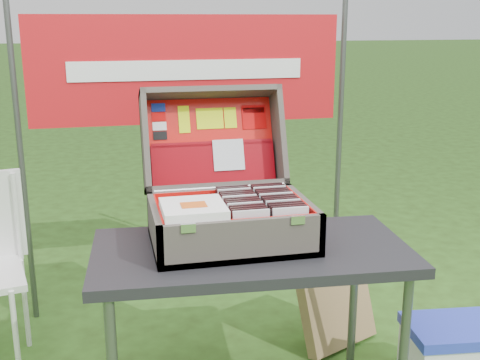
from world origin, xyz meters
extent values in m
cube|color=black|center=(0.08, 0.02, 0.71)|extent=(1.21, 0.66, 0.04)
cylinder|color=#59595B|center=(0.60, -0.21, 0.35)|extent=(0.04, 0.04, 0.69)
cylinder|color=#59595B|center=(-0.45, 0.25, 0.35)|extent=(0.04, 0.04, 0.69)
cylinder|color=#59595B|center=(0.60, 0.25, 0.35)|extent=(0.04, 0.04, 0.69)
cube|color=#575048|center=(0.01, 0.08, 0.74)|extent=(0.59, 0.42, 0.02)
cube|color=#575048|center=(0.01, -0.12, 0.81)|extent=(0.59, 0.02, 0.16)
cube|color=#575048|center=(0.01, 0.28, 0.81)|extent=(0.59, 0.02, 0.16)
cube|color=#575048|center=(-0.27, 0.08, 0.81)|extent=(0.02, 0.42, 0.16)
cube|color=#575048|center=(0.30, 0.08, 0.81)|extent=(0.02, 0.42, 0.16)
cube|color=red|center=(0.01, 0.08, 0.76)|extent=(0.55, 0.38, 0.01)
cube|color=silver|center=(-0.18, -0.13, 0.88)|extent=(0.05, 0.01, 0.03)
cube|color=silver|center=(0.20, -0.13, 0.88)|extent=(0.05, 0.01, 0.03)
cylinder|color=silver|center=(0.01, 0.29, 0.89)|extent=(0.53, 0.02, 0.02)
cube|color=#575048|center=(0.01, 0.50, 1.04)|extent=(0.59, 0.17, 0.41)
cube|color=#575048|center=(0.01, 0.51, 1.25)|extent=(0.59, 0.16, 0.08)
cube|color=#575048|center=(0.01, 0.37, 0.87)|extent=(0.59, 0.16, 0.08)
cube|color=#575048|center=(-0.27, 0.44, 1.06)|extent=(0.02, 0.30, 0.45)
cube|color=#575048|center=(0.30, 0.44, 1.06)|extent=(0.02, 0.30, 0.45)
cube|color=red|center=(0.01, 0.49, 1.04)|extent=(0.54, 0.13, 0.35)
cube|color=red|center=(0.01, -0.11, 0.82)|extent=(0.55, 0.01, 0.14)
cube|color=red|center=(0.01, 0.26, 0.82)|extent=(0.55, 0.01, 0.14)
cube|color=red|center=(-0.26, 0.08, 0.82)|extent=(0.01, 0.38, 0.14)
cube|color=red|center=(0.28, 0.08, 0.82)|extent=(0.01, 0.38, 0.14)
cube|color=#740108|center=(0.01, 0.43, 0.96)|extent=(0.53, 0.09, 0.17)
cube|color=#740108|center=(0.01, 0.46, 1.04)|extent=(0.52, 0.03, 0.03)
cube|color=silver|center=(0.08, 0.43, 0.99)|extent=(0.13, 0.06, 0.13)
cube|color=#1933B2|center=(-0.21, 0.53, 1.19)|extent=(0.06, 0.02, 0.03)
cube|color=#BF0000|center=(-0.21, 0.52, 1.15)|extent=(0.06, 0.02, 0.03)
cube|color=white|center=(-0.21, 0.51, 1.12)|extent=(0.06, 0.02, 0.03)
cube|color=black|center=(-0.21, 0.49, 1.08)|extent=(0.06, 0.02, 0.03)
cube|color=#CCE809|center=(-0.10, 0.52, 1.14)|extent=(0.05, 0.04, 0.11)
cube|color=#CCE809|center=(0.01, 0.52, 1.14)|extent=(0.12, 0.03, 0.09)
cube|color=#CCE809|center=(0.10, 0.52, 1.14)|extent=(0.05, 0.03, 0.09)
cube|color=#BF0000|center=(0.21, 0.52, 1.14)|extent=(0.11, 0.04, 0.10)
cube|color=black|center=(0.21, 0.53, 1.17)|extent=(0.10, 0.01, 0.02)
cube|color=silver|center=(0.05, -0.09, 0.84)|extent=(0.13, 0.01, 0.15)
cube|color=black|center=(0.05, -0.06, 0.84)|extent=(0.13, 0.01, 0.15)
cube|color=black|center=(0.05, -0.04, 0.84)|extent=(0.13, 0.01, 0.15)
cube|color=black|center=(0.05, -0.02, 0.84)|extent=(0.13, 0.01, 0.15)
cube|color=silver|center=(0.05, 0.01, 0.84)|extent=(0.13, 0.01, 0.15)
cube|color=black|center=(0.05, 0.03, 0.84)|extent=(0.13, 0.01, 0.15)
cube|color=black|center=(0.05, 0.05, 0.84)|extent=(0.13, 0.01, 0.15)
cube|color=black|center=(0.05, 0.08, 0.84)|extent=(0.13, 0.01, 0.15)
cube|color=silver|center=(0.05, 0.10, 0.84)|extent=(0.13, 0.01, 0.15)
cube|color=black|center=(0.05, 0.12, 0.84)|extent=(0.13, 0.01, 0.15)
cube|color=black|center=(0.05, 0.15, 0.84)|extent=(0.13, 0.01, 0.15)
cube|color=black|center=(0.05, 0.17, 0.84)|extent=(0.13, 0.01, 0.15)
cube|color=silver|center=(0.05, 0.19, 0.84)|extent=(0.13, 0.01, 0.15)
cube|color=black|center=(0.05, 0.22, 0.84)|extent=(0.13, 0.01, 0.15)
cube|color=black|center=(0.05, 0.24, 0.84)|extent=(0.13, 0.01, 0.15)
cube|color=silver|center=(0.19, -0.09, 0.84)|extent=(0.13, 0.01, 0.15)
cube|color=black|center=(0.19, -0.06, 0.84)|extent=(0.13, 0.01, 0.15)
cube|color=black|center=(0.19, -0.04, 0.84)|extent=(0.13, 0.01, 0.15)
cube|color=black|center=(0.19, -0.02, 0.84)|extent=(0.13, 0.01, 0.15)
cube|color=silver|center=(0.19, 0.01, 0.84)|extent=(0.13, 0.01, 0.15)
cube|color=black|center=(0.19, 0.03, 0.84)|extent=(0.13, 0.01, 0.15)
cube|color=black|center=(0.19, 0.05, 0.84)|extent=(0.13, 0.01, 0.15)
cube|color=black|center=(0.19, 0.08, 0.84)|extent=(0.13, 0.01, 0.15)
cube|color=silver|center=(0.19, 0.10, 0.84)|extent=(0.13, 0.01, 0.15)
cube|color=black|center=(0.19, 0.12, 0.84)|extent=(0.13, 0.01, 0.15)
cube|color=black|center=(0.19, 0.15, 0.84)|extent=(0.13, 0.01, 0.15)
cube|color=black|center=(0.19, 0.17, 0.84)|extent=(0.13, 0.01, 0.15)
cube|color=silver|center=(0.19, 0.19, 0.84)|extent=(0.13, 0.01, 0.15)
cube|color=black|center=(0.19, 0.22, 0.84)|extent=(0.13, 0.01, 0.15)
cube|color=black|center=(0.19, 0.24, 0.84)|extent=(0.13, 0.01, 0.15)
cube|color=white|center=(-0.14, 0.00, 0.89)|extent=(0.22, 0.22, 0.00)
cube|color=white|center=(-0.14, 0.00, 0.90)|extent=(0.22, 0.22, 0.00)
cube|color=white|center=(-0.14, 0.00, 0.90)|extent=(0.22, 0.22, 0.00)
cube|color=white|center=(-0.14, 0.00, 0.91)|extent=(0.22, 0.22, 0.00)
cube|color=white|center=(-0.14, 0.00, 0.91)|extent=(0.22, 0.22, 0.00)
cube|color=white|center=(-0.14, 0.00, 0.92)|extent=(0.22, 0.22, 0.00)
cube|color=#D85919|center=(-0.14, -0.01, 0.92)|extent=(0.09, 0.07, 0.00)
cube|color=#273ABC|center=(0.93, -0.02, 0.31)|extent=(0.41, 0.33, 0.04)
cylinder|color=silver|center=(-0.85, 0.45, 0.23)|extent=(0.02, 0.02, 0.45)
cylinder|color=silver|center=(-0.85, 0.79, 0.23)|extent=(0.02, 0.02, 0.45)
cylinder|color=silver|center=(-0.85, 0.81, 0.66)|extent=(0.02, 0.02, 0.42)
cube|color=#9C794D|center=(0.62, 0.49, 0.22)|extent=(0.45, 0.34, 0.43)
cylinder|color=#59595B|center=(-0.85, 1.10, 0.85)|extent=(0.03, 0.03, 1.70)
cylinder|color=#59595B|center=(0.85, 1.10, 0.85)|extent=(0.03, 0.03, 1.70)
cube|color=#B71117|center=(0.00, 1.09, 1.30)|extent=(1.60, 0.02, 0.55)
cube|color=white|center=(0.00, 1.08, 1.30)|extent=(1.20, 0.00, 0.10)
camera|label=1|loc=(-0.43, -2.01, 1.55)|focal=45.00mm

